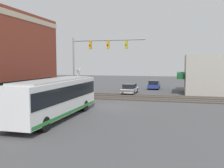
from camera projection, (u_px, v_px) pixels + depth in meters
ground_plane at (110, 107)px, 25.02m from camera, size 120.00×120.00×0.00m
shop_building at (215, 74)px, 35.49m from camera, size 8.50×9.45×5.55m
city_bus at (56, 97)px, 19.73m from camera, size 11.10×2.59×3.14m
traffic_signal_gantry at (94, 53)px, 29.26m from camera, size 0.42×8.71×7.43m
crossing_signal at (79, 80)px, 30.32m from camera, size 1.41×1.18×3.81m
rail_track_near at (123, 98)px, 30.79m from camera, size 2.60×60.00×0.15m
rail_track_far at (128, 95)px, 33.87m from camera, size 2.60×60.00×0.15m
parked_car_white at (130, 89)px, 36.08m from camera, size 4.65×1.82×1.41m
parked_car_blue at (154, 85)px, 42.33m from camera, size 4.27×1.82×1.45m
pedestrian_at_crossing at (79, 92)px, 29.83m from camera, size 0.34×0.34×1.84m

